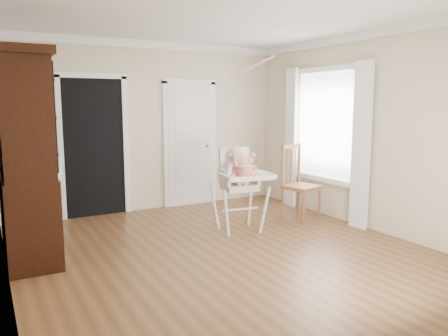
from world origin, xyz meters
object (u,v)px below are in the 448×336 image
cake (248,171)px  sippy_cup (229,169)px  high_chair (239,179)px  dining_chair (299,185)px  china_cabinet (25,157)px

cake → sippy_cup: size_ratio=1.50×
high_chair → dining_chair: bearing=14.9°
high_chair → cake: 0.32m
dining_chair → high_chair: bearing=172.0°
cake → sippy_cup: sippy_cup is taller
cake → sippy_cup: bearing=135.4°
high_chair → cake: bearing=-89.0°
china_cabinet → high_chair: bearing=-5.1°
cake → dining_chair: dining_chair is taller
cake → china_cabinet: bearing=168.7°
high_chair → china_cabinet: size_ratio=0.51×
sippy_cup → china_cabinet: size_ratio=0.09×
china_cabinet → sippy_cup: bearing=-8.1°
high_chair → dining_chair: (1.12, 0.11, -0.19)m
sippy_cup → china_cabinet: china_cabinet is taller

